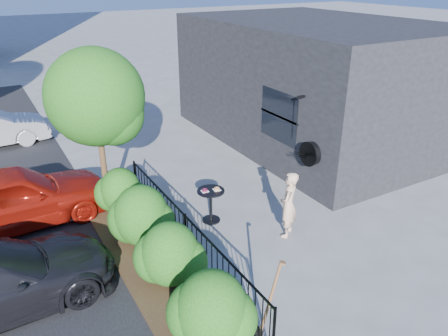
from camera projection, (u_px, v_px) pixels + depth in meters
ground at (248, 240)px, 9.68m from camera, size 120.00×120.00×0.00m
shop_building at (313, 81)px, 14.90m from camera, size 6.22×9.00×4.00m
fence at (186, 237)px, 8.77m from camera, size 0.05×6.05×1.10m
planting_bed at (155, 269)px, 8.67m from camera, size 1.30×6.00×0.08m
shrubs at (156, 237)px, 8.52m from camera, size 1.10×5.60×1.24m
patio_tree at (99, 103)px, 9.70m from camera, size 2.20×2.20×3.94m
cafe_table at (211, 200)px, 10.19m from camera, size 0.64×0.64×0.87m
woman at (288, 205)px, 9.57m from camera, size 0.66×0.64×1.53m
shovel at (268, 306)px, 6.87m from camera, size 0.48×0.19×1.44m
car_red at (12, 198)px, 9.94m from camera, size 4.33×1.91×1.45m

